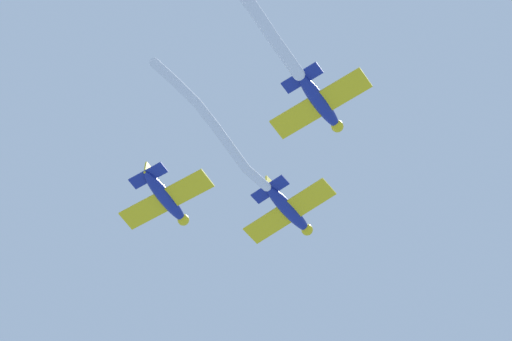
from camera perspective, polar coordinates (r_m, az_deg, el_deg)
airplane_lead at (r=70.97m, az=2.00°, el=-2.41°), size 5.96×7.33×1.91m
smoke_trail_lead at (r=66.65m, az=-2.58°, el=2.66°), size 11.50×8.02×1.39m
airplane_left_wing at (r=70.64m, az=-5.51°, el=-1.69°), size 6.19×7.01×1.91m
airplane_right_wing at (r=66.57m, az=3.90°, el=4.15°), size 6.10×7.16×1.91m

